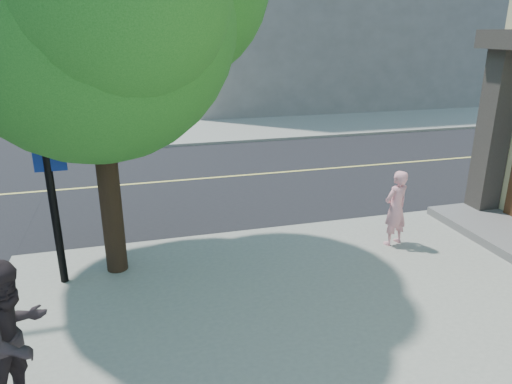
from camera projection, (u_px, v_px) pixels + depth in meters
name	position (u px, v px, depth m)	size (l,w,h in m)	color
ground	(66.00, 255.00, 9.64)	(140.00, 140.00, 0.00)	black
road_ew	(82.00, 188.00, 13.74)	(140.00, 9.00, 0.01)	black
sidewalk_ne	(305.00, 97.00, 32.60)	(29.00, 25.00, 0.12)	gray
man_on_phone	(396.00, 208.00, 9.64)	(0.59, 0.38, 1.61)	pink
pedestrian	(15.00, 337.00, 5.32)	(0.93, 0.73, 1.92)	black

